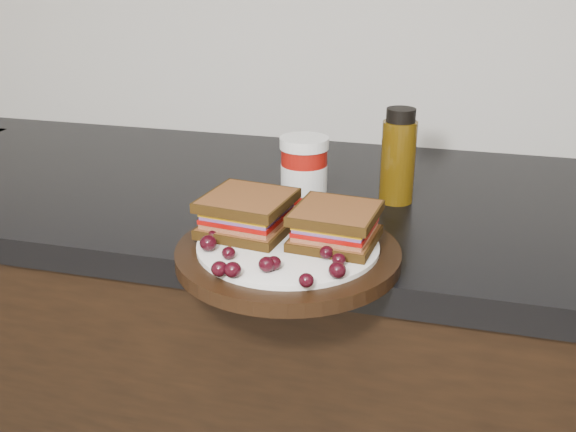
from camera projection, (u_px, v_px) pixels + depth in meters
The scene contains 27 objects.
base_cabinets at pixel (340, 427), 1.21m from camera, with size 3.96×0.58×0.86m, color black.
countertop at pixel (348, 205), 1.04m from camera, with size 3.98×0.60×0.04m, color black.
plate at pixel (288, 254), 0.80m from camera, with size 0.28×0.28×0.02m, color black.
sandwich_left at pixel (248, 213), 0.82m from camera, with size 0.11×0.11×0.05m, color brown, non-canonical shape.
sandwich_right at pixel (336, 226), 0.79m from camera, with size 0.10×0.10×0.05m, color brown, non-canonical shape.
grape_0 at pixel (208, 243), 0.77m from camera, with size 0.02×0.02×0.02m, color black.
grape_1 at pixel (229, 253), 0.75m from camera, with size 0.02×0.02×0.02m, color black.
grape_2 at pixel (219, 269), 0.71m from camera, with size 0.02×0.02×0.02m, color black.
grape_3 at pixel (233, 270), 0.71m from camera, with size 0.02×0.02×0.02m, color black.
grape_4 at pixel (267, 264), 0.72m from camera, with size 0.02×0.02×0.02m, color black.
grape_5 at pixel (274, 263), 0.72m from camera, with size 0.02×0.02×0.02m, color black.
grape_6 at pixel (306, 280), 0.69m from camera, with size 0.02×0.02×0.02m, color black.
grape_7 at pixel (337, 270), 0.70m from camera, with size 0.02×0.02×0.02m, color black.
grape_8 at pixel (339, 260), 0.73m from camera, with size 0.02×0.02×0.02m, color black.
grape_9 at pixel (327, 252), 0.75m from camera, with size 0.02×0.02×0.02m, color black.
grape_10 at pixel (357, 243), 0.77m from camera, with size 0.02×0.02×0.02m, color black.
grape_11 at pixel (349, 237), 0.79m from camera, with size 0.02×0.02×0.02m, color black.
grape_12 at pixel (341, 231), 0.81m from camera, with size 0.02×0.02×0.02m, color black.
grape_13 at pixel (255, 212), 0.87m from camera, with size 0.02×0.02×0.02m, color black.
grape_14 at pixel (238, 218), 0.85m from camera, with size 0.02×0.02×0.02m, color black.
grape_15 at pixel (238, 229), 0.81m from camera, with size 0.02×0.02×0.02m, color black.
grape_16 at pixel (213, 236), 0.80m from camera, with size 0.02×0.02×0.01m, color black.
grape_17 at pixel (268, 218), 0.84m from camera, with size 0.02×0.02×0.02m, color black.
grape_18 at pixel (239, 223), 0.83m from camera, with size 0.02×0.02×0.02m, color black.
grape_19 at pixel (233, 225), 0.82m from camera, with size 0.02×0.02×0.02m, color black.
condiment_jar at pixel (304, 172), 0.96m from camera, with size 0.07×0.07×0.11m, color maroon.
oil_bottle at pixel (398, 156), 0.97m from camera, with size 0.05×0.05×0.15m, color #442F06.
Camera 1 is at (0.16, 0.74, 1.25)m, focal length 40.00 mm.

